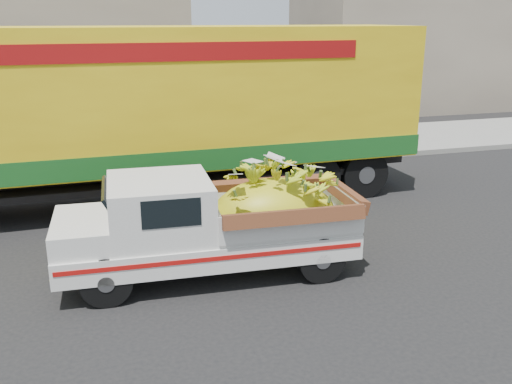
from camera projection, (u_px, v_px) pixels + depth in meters
name	position (u px, v px, depth m)	size (l,w,h in m)	color
ground	(274.00, 277.00, 9.11)	(100.00, 100.00, 0.00)	black
curb	(194.00, 169.00, 15.33)	(60.00, 0.25, 0.15)	gray
sidewalk	(181.00, 152.00, 17.25)	(60.00, 4.00, 0.14)	gray
building_right	(452.00, 39.00, 26.57)	(14.00, 6.00, 6.00)	gray
pickup_truck	(229.00, 221.00, 9.08)	(4.71, 1.92, 1.62)	black
semi_trailer	(149.00, 108.00, 12.11)	(12.02, 2.78, 3.80)	black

